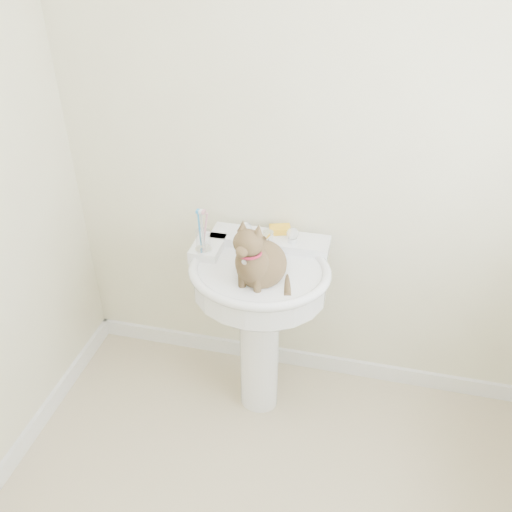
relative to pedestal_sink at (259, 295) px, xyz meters
The scene contains 7 objects.
wall_back 0.69m from the pedestal_sink, 62.57° to the left, with size 2.20×0.00×2.50m, color beige, non-canonical shape.
baseboard_back 0.68m from the pedestal_sink, 61.75° to the left, with size 2.20×0.02×0.09m, color white.
pedestal_sink is the anchor object (origin of this frame).
faucet 0.26m from the pedestal_sink, 89.03° to the left, with size 0.28×0.12×0.14m.
soap_bar 0.30m from the pedestal_sink, 80.79° to the left, with size 0.09×0.06×0.03m, color gold.
toothbrush_cup 0.33m from the pedestal_sink, behind, with size 0.07×0.07×0.18m.
cat 0.23m from the pedestal_sink, 77.96° to the right, with size 0.22×0.28×0.40m.
Camera 1 is at (0.25, -0.95, 2.04)m, focal length 38.00 mm.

